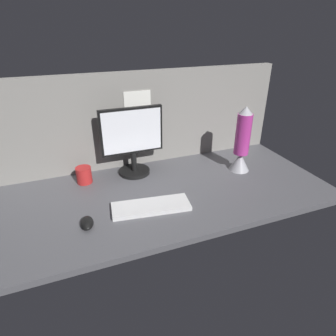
{
  "coord_description": "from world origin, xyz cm",
  "views": [
    {
      "loc": [
        -41.61,
        -122.5,
        80.19
      ],
      "look_at": [
        -2.63,
        0.0,
        14.0
      ],
      "focal_mm": 30.83,
      "sensor_mm": 36.0,
      "label": 1
    }
  ],
  "objects": [
    {
      "name": "keyboard",
      "position": [
        -8.57,
        -13.42,
        1.0
      ],
      "size": [
        38.41,
        17.84,
        2.0
      ],
      "primitive_type": "cube",
      "rotation": [
        0.0,
        0.0,
        -0.13
      ],
      "color": "silver",
      "rests_on": "ground_plane"
    },
    {
      "name": "lava_lamp",
      "position": [
        53.04,
        5.92,
        16.21
      ],
      "size": [
        11.8,
        11.8,
        38.63
      ],
      "color": "#A5A5AD",
      "rests_on": "ground_plane"
    },
    {
      "name": "monitor",
      "position": [
        -6.56,
        25.1,
        20.84
      ],
      "size": [
        35.13,
        18.0,
        38.8
      ],
      "color": "black",
      "rests_on": "ground_plane"
    },
    {
      "name": "mouse",
      "position": [
        -38.66,
        -16.23,
        1.7
      ],
      "size": [
        6.23,
        9.95,
        3.4
      ],
      "primitive_type": "ellipsoid",
      "rotation": [
        0.0,
        0.0,
        -0.07
      ],
      "color": "black",
      "rests_on": "ground_plane"
    },
    {
      "name": "mug_red_plastic",
      "position": [
        -35.16,
        23.38,
        4.53
      ],
      "size": [
        8.34,
        8.34,
        9.07
      ],
      "color": "red",
      "rests_on": "ground_plane"
    },
    {
      "name": "ground_plane",
      "position": [
        0.0,
        0.0,
        -1.5
      ],
      "size": [
        180.0,
        80.0,
        3.0
      ],
      "primitive_type": "cube",
      "color": "#515156"
    },
    {
      "name": "cubicle_wall_back",
      "position": [
        -0.0,
        37.49,
        27.68
      ],
      "size": [
        180.0,
        5.5,
        55.33
      ],
      "color": "gray",
      "rests_on": "ground_plane"
    }
  ]
}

